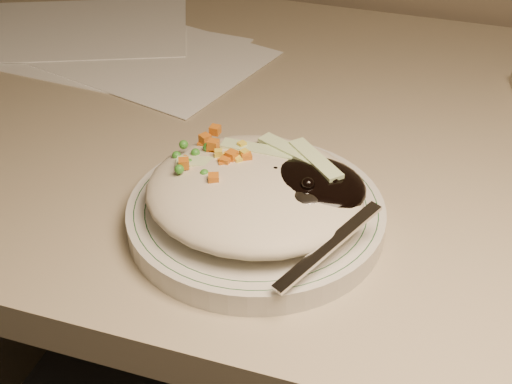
% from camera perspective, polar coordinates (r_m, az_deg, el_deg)
% --- Properties ---
extents(desk, '(1.40, 0.70, 0.74)m').
position_cam_1_polar(desk, '(0.90, 8.98, -6.44)').
color(desk, tan).
rests_on(desk, ground).
extents(plate, '(0.23, 0.23, 0.02)m').
position_cam_1_polar(plate, '(0.64, -0.00, -1.88)').
color(plate, silver).
rests_on(plate, desk).
extents(plate_rim, '(0.22, 0.22, 0.00)m').
position_cam_1_polar(plate_rim, '(0.63, -0.00, -1.17)').
color(plate_rim, '#144723').
rests_on(plate_rim, plate).
extents(meal, '(0.21, 0.19, 0.05)m').
position_cam_1_polar(meal, '(0.62, 0.36, 0.31)').
color(meal, '#B9AD96').
rests_on(meal, plate).
extents(papers, '(0.47, 0.34, 0.00)m').
position_cam_1_polar(papers, '(1.00, -11.37, 11.49)').
color(papers, white).
rests_on(papers, desk).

